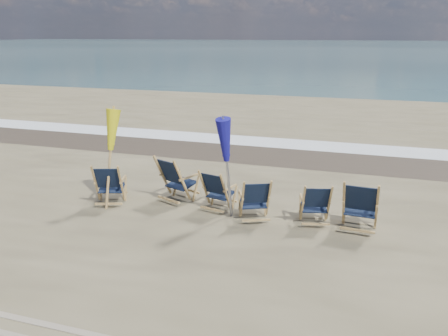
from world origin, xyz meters
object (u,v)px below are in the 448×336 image
object	(u,v)px
beach_chair_2	(225,193)
beach_chair_4	(329,205)
beach_chair_3	(269,200)
beach_chair_0	(121,185)
umbrella_yellow	(107,135)
umbrella_blue	(228,144)
beach_chair_1	(182,182)
beach_chair_5	(377,209)

from	to	relation	value
beach_chair_2	beach_chair_4	distance (m)	2.06
beach_chair_2	beach_chair_3	distance (m)	0.93
beach_chair_0	umbrella_yellow	distance (m)	1.11
beach_chair_0	umbrella_yellow	world-z (taller)	umbrella_yellow
beach_chair_3	umbrella_blue	world-z (taller)	umbrella_blue
beach_chair_1	umbrella_blue	world-z (taller)	umbrella_blue
beach_chair_2	umbrella_blue	bearing A→B (deg)	134.01
beach_chair_3	beach_chair_4	distance (m)	1.15
beach_chair_4	beach_chair_1	bearing A→B (deg)	-16.63
beach_chair_1	beach_chair_2	world-z (taller)	beach_chair_1
beach_chair_0	beach_chair_2	xyz separation A→B (m)	(2.25, 0.23, -0.02)
beach_chair_4	umbrella_blue	distance (m)	2.26
beach_chair_1	beach_chair_2	size ratio (longest dim) A/B	1.16
beach_chair_4	beach_chair_0	bearing A→B (deg)	-10.72
beach_chair_1	umbrella_yellow	size ratio (longest dim) A/B	0.51
beach_chair_2	beach_chair_4	size ratio (longest dim) A/B	1.04
beach_chair_1	beach_chair_2	xyz separation A→B (m)	(1.01, -0.16, -0.07)
beach_chair_1	beach_chair_3	size ratio (longest dim) A/B	1.16
beach_chair_0	beach_chair_5	distance (m)	5.16
beach_chair_3	beach_chair_0	bearing A→B (deg)	-20.91
beach_chair_0	beach_chair_2	size ratio (longest dim) A/B	1.05
beach_chair_0	beach_chair_1	xyz separation A→B (m)	(1.24, 0.39, 0.05)
beach_chair_3	umbrella_yellow	world-z (taller)	umbrella_yellow
beach_chair_0	beach_chair_2	distance (m)	2.26
beach_chair_0	beach_chair_5	world-z (taller)	beach_chair_5
beach_chair_2	beach_chair_3	xyz separation A→B (m)	(0.92, -0.11, 0.00)
beach_chair_3	beach_chair_1	bearing A→B (deg)	-31.03
beach_chair_3	umbrella_yellow	bearing A→B (deg)	-20.02
beach_chair_1	umbrella_blue	distance (m)	1.55
beach_chair_4	beach_chair_5	xyz separation A→B (m)	(0.85, -0.15, 0.08)
umbrella_yellow	beach_chair_3	bearing A→B (deg)	3.03
beach_chair_0	beach_chair_5	bearing A→B (deg)	163.07
beach_chair_0	umbrella_blue	distance (m)	2.59
beach_chair_3	beach_chair_5	world-z (taller)	beach_chair_5
beach_chair_3	umbrella_blue	size ratio (longest dim) A/B	0.45
beach_chair_3	umbrella_yellow	distance (m)	3.56
beach_chair_3	beach_chair_4	world-z (taller)	beach_chair_3
beach_chair_3	beach_chair_4	bearing A→B (deg)	163.44
umbrella_yellow	beach_chair_4	bearing A→B (deg)	3.91
beach_chair_5	umbrella_yellow	bearing A→B (deg)	5.81
beach_chair_5	umbrella_blue	world-z (taller)	umbrella_blue
beach_chair_0	beach_chair_2	bearing A→B (deg)	167.80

